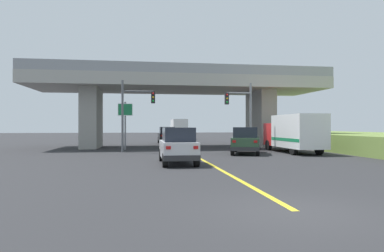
# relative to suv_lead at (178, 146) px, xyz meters

# --- Properties ---
(ground) EXTENTS (160.00, 160.00, 0.00)m
(ground) POSITION_rel_suv_lead_xyz_m (1.75, 15.46, -1.01)
(ground) COLOR #2B2B2D
(overpass_bridge) EXTENTS (28.56, 8.58, 7.74)m
(overpass_bridge) POSITION_rel_suv_lead_xyz_m (1.75, 15.46, 4.46)
(overpass_bridge) COLOR #A8A59E
(overpass_bridge) RESTS_ON ground
(lane_divider_stripe) EXTENTS (0.20, 23.72, 0.01)m
(lane_divider_stripe) POSITION_rel_suv_lead_xyz_m (1.75, 0.96, -1.01)
(lane_divider_stripe) COLOR yellow
(lane_divider_stripe) RESTS_ON ground
(suv_lead) EXTENTS (1.89, 4.27, 2.02)m
(suv_lead) POSITION_rel_suv_lead_xyz_m (0.00, 0.00, 0.00)
(suv_lead) COLOR silver
(suv_lead) RESTS_ON ground
(suv_crossing) EXTENTS (3.39, 5.07, 2.02)m
(suv_crossing) POSITION_rel_suv_lead_xyz_m (5.81, 6.11, 0.01)
(suv_crossing) COLOR #2D4C33
(suv_crossing) RESTS_ON ground
(box_truck) EXTENTS (2.33, 7.19, 2.99)m
(box_truck) POSITION_rel_suv_lead_xyz_m (9.93, 6.64, 0.58)
(box_truck) COLOR red
(box_truck) RESTS_ON ground
(sedan_oncoming) EXTENTS (1.99, 4.49, 2.02)m
(sedan_oncoming) POSITION_rel_suv_lead_xyz_m (1.00, 22.23, 0.00)
(sedan_oncoming) COLOR black
(sedan_oncoming) RESTS_ON ground
(traffic_signal_nearside) EXTENTS (2.30, 0.36, 5.71)m
(traffic_signal_nearside) POSITION_rel_suv_lead_xyz_m (6.30, 8.61, 2.50)
(traffic_signal_nearside) COLOR slate
(traffic_signal_nearside) RESTS_ON ground
(traffic_signal_farside) EXTENTS (2.70, 0.36, 5.80)m
(traffic_signal_farside) POSITION_rel_suv_lead_xyz_m (-2.66, 9.11, 2.57)
(traffic_signal_farside) COLOR #56595E
(traffic_signal_farside) RESTS_ON ground
(highway_sign) EXTENTS (1.29, 0.17, 4.28)m
(highway_sign) POSITION_rel_suv_lead_xyz_m (-3.43, 12.03, 2.06)
(highway_sign) COLOR slate
(highway_sign) RESTS_ON ground
(semi_truck_distant) EXTENTS (2.33, 7.30, 3.24)m
(semi_truck_distant) POSITION_rel_suv_lead_xyz_m (4.09, 37.59, 0.68)
(semi_truck_distant) COLOR silver
(semi_truck_distant) RESTS_ON ground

